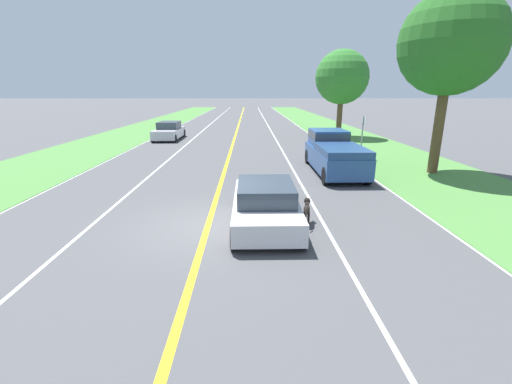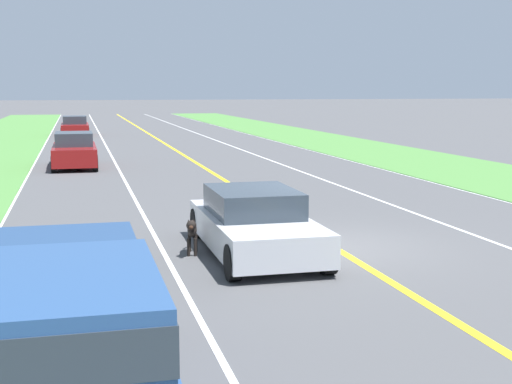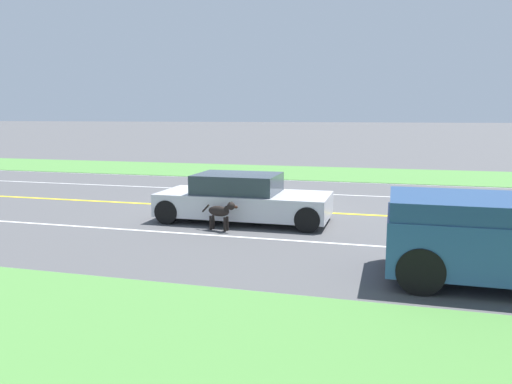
{
  "view_description": "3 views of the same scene",
  "coord_description": "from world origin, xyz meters",
  "px_view_note": "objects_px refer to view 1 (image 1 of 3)",
  "views": [
    {
      "loc": [
        1.25,
        -9.63,
        3.86
      ],
      "look_at": [
        1.46,
        0.69,
        0.82
      ],
      "focal_mm": 24.0,
      "sensor_mm": 36.0,
      "label": 1
    },
    {
      "loc": [
        5.11,
        13.74,
        3.27
      ],
      "look_at": [
        1.64,
        -0.05,
        1.2
      ],
      "focal_mm": 50.0,
      "sensor_mm": 36.0,
      "label": 2
    },
    {
      "loc": [
        14.43,
        4.03,
        2.83
      ],
      "look_at": [
        2.63,
        0.8,
        0.95
      ],
      "focal_mm": 35.0,
      "sensor_mm": 36.0,
      "label": 3
    }
  ],
  "objects_px": {
    "dog": "(307,209)",
    "oncoming_car": "(169,131)",
    "roadside_tree_right_near": "(451,44)",
    "pickup_truck": "(334,152)",
    "roadside_tree_right_far": "(342,77)",
    "street_sign": "(363,132)",
    "ego_car": "(265,203)"
  },
  "relations": [
    {
      "from": "dog",
      "to": "street_sign",
      "type": "xyz_separation_m",
      "value": [
        4.95,
        10.46,
        1.08
      ]
    },
    {
      "from": "dog",
      "to": "street_sign",
      "type": "bearing_deg",
      "value": 75.8
    },
    {
      "from": "dog",
      "to": "oncoming_car",
      "type": "bearing_deg",
      "value": 124.59
    },
    {
      "from": "street_sign",
      "to": "roadside_tree_right_far",
      "type": "bearing_deg",
      "value": 83.33
    },
    {
      "from": "pickup_truck",
      "to": "ego_car",
      "type": "bearing_deg",
      "value": -118.23
    },
    {
      "from": "pickup_truck",
      "to": "roadside_tree_right_near",
      "type": "relative_size",
      "value": 0.69
    },
    {
      "from": "oncoming_car",
      "to": "ego_car",
      "type": "bearing_deg",
      "value": 110.48
    },
    {
      "from": "dog",
      "to": "roadside_tree_right_near",
      "type": "distance_m",
      "value": 11.22
    },
    {
      "from": "dog",
      "to": "roadside_tree_right_near",
      "type": "bearing_deg",
      "value": 53.35
    },
    {
      "from": "pickup_truck",
      "to": "roadside_tree_right_far",
      "type": "distance_m",
      "value": 14.41
    },
    {
      "from": "ego_car",
      "to": "dog",
      "type": "relative_size",
      "value": 4.49
    },
    {
      "from": "roadside_tree_right_far",
      "to": "street_sign",
      "type": "bearing_deg",
      "value": -96.67
    },
    {
      "from": "pickup_truck",
      "to": "oncoming_car",
      "type": "xyz_separation_m",
      "value": [
        -10.9,
        12.36,
        -0.31
      ]
    },
    {
      "from": "roadside_tree_right_near",
      "to": "roadside_tree_right_far",
      "type": "bearing_deg",
      "value": 94.81
    },
    {
      "from": "roadside_tree_right_far",
      "to": "roadside_tree_right_near",
      "type": "bearing_deg",
      "value": -85.19
    },
    {
      "from": "roadside_tree_right_far",
      "to": "street_sign",
      "type": "distance_m",
      "value": 10.61
    },
    {
      "from": "pickup_truck",
      "to": "roadside_tree_right_far",
      "type": "relative_size",
      "value": 0.78
    },
    {
      "from": "street_sign",
      "to": "pickup_truck",
      "type": "bearing_deg",
      "value": -126.32
    },
    {
      "from": "oncoming_car",
      "to": "roadside_tree_right_near",
      "type": "relative_size",
      "value": 0.57
    },
    {
      "from": "dog",
      "to": "roadside_tree_right_near",
      "type": "height_order",
      "value": "roadside_tree_right_near"
    },
    {
      "from": "roadside_tree_right_near",
      "to": "pickup_truck",
      "type": "bearing_deg",
      "value": 174.32
    },
    {
      "from": "oncoming_car",
      "to": "street_sign",
      "type": "relative_size",
      "value": 1.89
    },
    {
      "from": "ego_car",
      "to": "oncoming_car",
      "type": "relative_size",
      "value": 0.98
    },
    {
      "from": "ego_car",
      "to": "roadside_tree_right_near",
      "type": "distance_m",
      "value": 11.91
    },
    {
      "from": "dog",
      "to": "street_sign",
      "type": "relative_size",
      "value": 0.41
    },
    {
      "from": "roadside_tree_right_far",
      "to": "street_sign",
      "type": "height_order",
      "value": "roadside_tree_right_far"
    },
    {
      "from": "dog",
      "to": "pickup_truck",
      "type": "height_order",
      "value": "pickup_truck"
    },
    {
      "from": "ego_car",
      "to": "oncoming_car",
      "type": "xyz_separation_m",
      "value": [
        -7.19,
        19.27,
        0.06
      ]
    },
    {
      "from": "oncoming_car",
      "to": "roadside_tree_right_near",
      "type": "distance_m",
      "value": 20.95
    },
    {
      "from": "ego_car",
      "to": "roadside_tree_right_near",
      "type": "relative_size",
      "value": 0.56
    },
    {
      "from": "street_sign",
      "to": "ego_car",
      "type": "bearing_deg",
      "value": -121.04
    },
    {
      "from": "dog",
      "to": "oncoming_car",
      "type": "distance_m",
      "value": 21.19
    }
  ]
}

